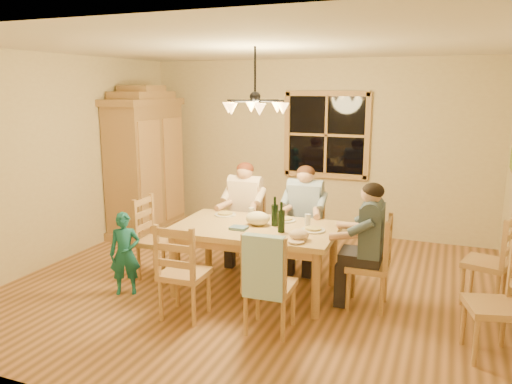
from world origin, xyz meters
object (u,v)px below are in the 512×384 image
at_px(armoire, 146,166).
at_px(chair_near_left, 185,288).
at_px(chair_near_right, 270,300).
at_px(adult_plaid_man, 305,205).
at_px(wine_bottle_a, 275,211).
at_px(chair_spare_front, 491,323).
at_px(chair_end_left, 159,253).
at_px(child, 125,254).
at_px(chandelier, 255,106).
at_px(chair_far_right, 304,246).
at_px(adult_woman, 245,200).
at_px(chair_spare_back, 485,276).
at_px(chair_far_left, 245,240).
at_px(chair_end_right, 367,279).
at_px(dining_table, 255,235).
at_px(wine_bottle_b, 281,217).
at_px(adult_slate_man, 370,230).

relative_size(armoire, chair_near_left, 2.32).
relative_size(chair_near_right, adult_plaid_man, 1.13).
height_order(wine_bottle_a, chair_spare_front, wine_bottle_a).
xyz_separation_m(chair_near_right, chair_end_left, (-1.72, 0.79, 0.00)).
height_order(adult_plaid_man, child, adult_plaid_man).
relative_size(chandelier, chair_spare_front, 0.78).
distance_m(chair_far_right, chair_near_left, 1.87).
height_order(adult_woman, chair_spare_back, adult_woman).
distance_m(adult_woman, wine_bottle_a, 0.99).
bearing_deg(chair_spare_front, chair_far_right, 40.60).
bearing_deg(chair_far_left, chair_end_right, 153.43).
relative_size(armoire, chair_end_right, 2.32).
bearing_deg(chair_far_left, adult_plaid_man, -180.00).
height_order(chair_far_right, chair_end_right, same).
xyz_separation_m(chair_end_left, chair_end_right, (2.49, 0.09, 0.00)).
relative_size(adult_plaid_man, wine_bottle_a, 2.65).
xyz_separation_m(chair_end_left, adult_plaid_man, (1.56, 0.90, 0.54)).
bearing_deg(adult_woman, wine_bottle_a, 130.49).
distance_m(chair_far_left, chair_far_right, 0.80).
height_order(chair_far_left, adult_woman, adult_woman).
distance_m(dining_table, chair_spare_back, 2.49).
bearing_deg(wine_bottle_a, chair_far_left, 132.52).
relative_size(armoire, wine_bottle_a, 6.97).
bearing_deg(wine_bottle_a, child, -155.11).
bearing_deg(adult_plaid_man, wine_bottle_b, 89.18).
xyz_separation_m(dining_table, chair_far_right, (0.32, 0.86, -0.36)).
height_order(armoire, chair_end_left, armoire).
distance_m(armoire, adult_slate_man, 4.03).
xyz_separation_m(chair_far_left, chair_far_right, (0.80, 0.03, 0.00)).
relative_size(chair_near_right, chair_end_left, 1.00).
height_order(chair_far_left, chair_near_left, same).
xyz_separation_m(armoire, chair_near_left, (2.06, -2.44, -0.75)).
bearing_deg(wine_bottle_b, chair_near_right, -79.09).
bearing_deg(chair_end_right, chair_spare_front, -120.34).
xyz_separation_m(dining_table, adult_plaid_man, (0.32, 0.86, 0.18)).
bearing_deg(wine_bottle_b, chair_end_left, 177.61).
distance_m(dining_table, child, 1.46).
bearing_deg(child, armoire, 89.57).
height_order(chair_near_left, chair_end_right, same).
bearing_deg(adult_slate_man, wine_bottle_b, 97.62).
bearing_deg(chair_end_left, wine_bottle_a, 93.77).
bearing_deg(chandelier, wine_bottle_b, -31.64).
relative_size(chair_far_right, chair_near_right, 1.00).
relative_size(dining_table, chair_far_right, 1.85).
bearing_deg(chair_near_right, child, 170.65).
height_order(chair_near_left, child, chair_near_left).
height_order(chair_near_right, adult_plaid_man, adult_plaid_man).
bearing_deg(armoire, child, -62.01).
bearing_deg(adult_slate_man, chair_spare_back, -66.92).
xyz_separation_m(chair_near_left, wine_bottle_a, (0.61, 0.96, 0.62)).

